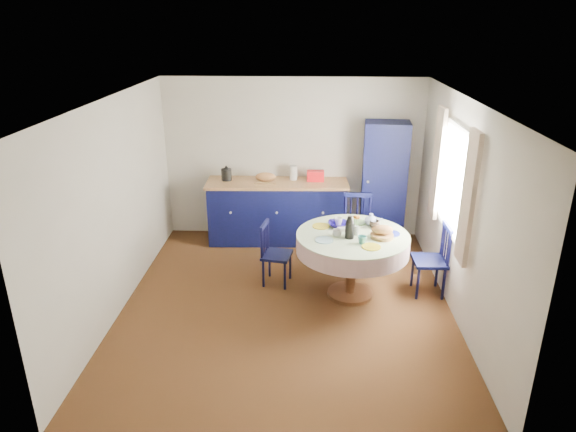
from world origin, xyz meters
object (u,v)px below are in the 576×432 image
Objects in this scene: pantry_cabinet at (384,183)px; mug_b at (362,240)px; chair_left at (274,253)px; mug_d at (338,221)px; dining_table at (353,244)px; cobalt_bowl at (338,224)px; chair_right at (433,259)px; mug_c at (374,224)px; kitchen_counter at (277,210)px; mug_a at (337,233)px; chair_far at (357,228)px.

pantry_cabinet is 18.04× the size of mug_b.
chair_left is 0.95m from mug_d.
dining_table is 1.64× the size of chair_left.
cobalt_bowl is at bearing -81.70° from chair_left.
chair_right is (2.02, -0.19, 0.05)m from chair_left.
mug_b is (1.07, -0.56, 0.46)m from chair_left.
mug_c is 0.52× the size of cobalt_bowl.
dining_table is 0.35m from cobalt_bowl.
kitchen_counter reaches higher than mug_b.
mug_a is at bearing -109.14° from pantry_cabinet.
kitchen_counter reaches higher than mug_c.
cobalt_bowl is at bearing -102.16° from mug_d.
mug_b is at bearing -99.71° from pantry_cabinet.
mug_c is (0.48, 0.28, 0.01)m from mug_a.
mug_d is (-0.17, 0.30, 0.18)m from dining_table.
dining_table is 11.01× the size of mug_c.
chair_right is 1.10m from mug_b.
mug_d is at bearing 77.84° from cobalt_bowl.
mug_a is at bearing -163.29° from dining_table.
pantry_cabinet is 2.08m from mug_b.
chair_left is 0.90× the size of chair_right.
pantry_cabinet reaches higher than mug_d.
dining_table is (-0.59, -1.75, -0.23)m from pantry_cabinet.
mug_d is (-0.76, -1.45, -0.05)m from pantry_cabinet.
chair_right reaches higher than mug_a.
kitchen_counter is 20.22× the size of mug_d.
dining_table is 13.24× the size of mug_b.
cobalt_bowl is (-1.20, 0.15, 0.40)m from chair_right.
chair_far reaches higher than chair_left.
mug_d is 0.44× the size of cobalt_bowl.
cobalt_bowl is (-0.33, -0.77, 0.37)m from chair_far.
mug_a reaches higher than cobalt_bowl.
pantry_cabinet is 17.48× the size of mug_d.
kitchen_counter reaches higher than chair_left.
chair_right is 1.28m from mug_d.
dining_table is 1.06m from chair_far.
mug_a is 0.89× the size of mug_c.
cobalt_bowl is (-0.01, -0.04, -0.02)m from mug_d.
pantry_cabinet reaches higher than dining_table.
chair_right is 0.86m from mug_c.
cobalt_bowl is (0.03, 0.32, -0.01)m from mug_a.
kitchen_counter is 2.02m from dining_table.
chair_right is 8.70× the size of mug_d.
kitchen_counter is 2.03m from mug_c.
kitchen_counter is 1.71m from mug_d.
kitchen_counter is 2.58× the size of chair_left.
kitchen_counter is 1.16× the size of pantry_cabinet.
chair_left is 0.93m from cobalt_bowl.
dining_table is at bearing -141.50° from mug_c.
chair_right is 1.31m from mug_a.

